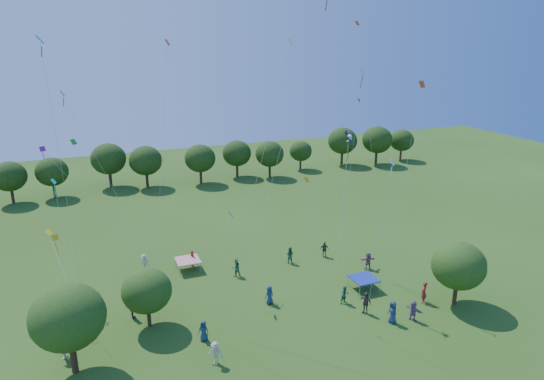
{
  "coord_description": "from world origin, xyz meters",
  "views": [
    {
      "loc": [
        -12.37,
        -16.78,
        21.37
      ],
      "look_at": [
        0.0,
        14.0,
        11.0
      ],
      "focal_mm": 32.0,
      "sensor_mm": 36.0,
      "label": 1
    }
  ],
  "objects_px": {
    "near_tree_north": "(147,291)",
    "near_tree_east": "(459,266)",
    "red_high_kite": "(310,38)",
    "tent_blue": "(364,279)",
    "near_tree_west": "(68,317)",
    "pirate_kite": "(349,140)",
    "tent_red_stripe": "(188,260)"
  },
  "relations": [
    {
      "from": "near_tree_north",
      "to": "tent_blue",
      "type": "height_order",
      "value": "near_tree_north"
    },
    {
      "from": "near_tree_west",
      "to": "red_high_kite",
      "type": "distance_m",
      "value": 24.39
    },
    {
      "from": "near_tree_west",
      "to": "pirate_kite",
      "type": "distance_m",
      "value": 24.19
    },
    {
      "from": "tent_blue",
      "to": "pirate_kite",
      "type": "relative_size",
      "value": 0.17
    },
    {
      "from": "near_tree_east",
      "to": "tent_blue",
      "type": "xyz_separation_m",
      "value": [
        -5.75,
        5.03,
        -2.51
      ]
    },
    {
      "from": "near_tree_west",
      "to": "tent_blue",
      "type": "xyz_separation_m",
      "value": [
        24.03,
        2.48,
        -3.15
      ]
    },
    {
      "from": "tent_red_stripe",
      "to": "pirate_kite",
      "type": "height_order",
      "value": "pirate_kite"
    },
    {
      "from": "tent_red_stripe",
      "to": "red_high_kite",
      "type": "xyz_separation_m",
      "value": [
        6.89,
        -11.54,
        20.4
      ]
    },
    {
      "from": "near_tree_west",
      "to": "red_high_kite",
      "type": "bearing_deg",
      "value": 1.56
    },
    {
      "from": "near_tree_east",
      "to": "red_high_kite",
      "type": "bearing_deg",
      "value": 166.47
    },
    {
      "from": "near_tree_east",
      "to": "tent_red_stripe",
      "type": "xyz_separation_m",
      "value": [
        -19.44,
        14.56,
        -2.51
      ]
    },
    {
      "from": "tent_blue",
      "to": "red_high_kite",
      "type": "bearing_deg",
      "value": -163.53
    },
    {
      "from": "near_tree_north",
      "to": "tent_blue",
      "type": "xyz_separation_m",
      "value": [
        18.59,
        -1.19,
        -2.03
      ]
    },
    {
      "from": "tent_blue",
      "to": "red_high_kite",
      "type": "distance_m",
      "value": 21.6
    },
    {
      "from": "pirate_kite",
      "to": "near_tree_west",
      "type": "bearing_deg",
      "value": -172.51
    },
    {
      "from": "near_tree_east",
      "to": "pirate_kite",
      "type": "height_order",
      "value": "pirate_kite"
    },
    {
      "from": "near_tree_east",
      "to": "tent_red_stripe",
      "type": "relative_size",
      "value": 2.52
    },
    {
      "from": "near_tree_north",
      "to": "pirate_kite",
      "type": "xyz_separation_m",
      "value": [
        16.66,
        -0.77,
        10.51
      ]
    },
    {
      "from": "near_tree_west",
      "to": "pirate_kite",
      "type": "xyz_separation_m",
      "value": [
        22.1,
        2.91,
        9.39
      ]
    },
    {
      "from": "near_tree_north",
      "to": "near_tree_east",
      "type": "relative_size",
      "value": 0.86
    },
    {
      "from": "tent_blue",
      "to": "pirate_kite",
      "type": "xyz_separation_m",
      "value": [
        -1.93,
        0.43,
        12.54
      ]
    },
    {
      "from": "tent_red_stripe",
      "to": "tent_blue",
      "type": "relative_size",
      "value": 1.0
    },
    {
      "from": "tent_blue",
      "to": "pirate_kite",
      "type": "bearing_deg",
      "value": 167.58
    },
    {
      "from": "near_tree_east",
      "to": "red_high_kite",
      "type": "relative_size",
      "value": 0.22
    },
    {
      "from": "near_tree_west",
      "to": "red_high_kite",
      "type": "height_order",
      "value": "red_high_kite"
    },
    {
      "from": "near_tree_north",
      "to": "red_high_kite",
      "type": "xyz_separation_m",
      "value": [
        11.79,
        -3.21,
        18.37
      ]
    },
    {
      "from": "near_tree_north",
      "to": "red_high_kite",
      "type": "distance_m",
      "value": 22.06
    },
    {
      "from": "red_high_kite",
      "to": "pirate_kite",
      "type": "bearing_deg",
      "value": 26.57
    },
    {
      "from": "near_tree_west",
      "to": "pirate_kite",
      "type": "bearing_deg",
      "value": 7.49
    },
    {
      "from": "pirate_kite",
      "to": "red_high_kite",
      "type": "height_order",
      "value": "red_high_kite"
    },
    {
      "from": "near_tree_east",
      "to": "pirate_kite",
      "type": "bearing_deg",
      "value": 144.61
    },
    {
      "from": "near_tree_north",
      "to": "red_high_kite",
      "type": "bearing_deg",
      "value": -15.21
    }
  ]
}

